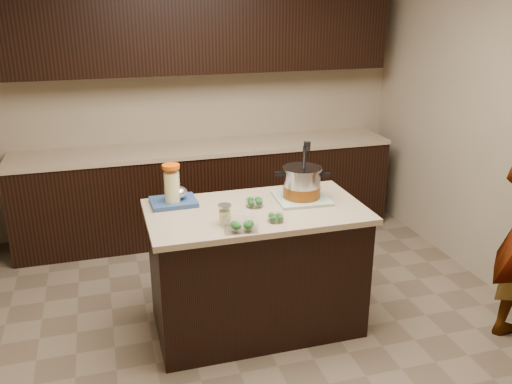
% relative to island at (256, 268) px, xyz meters
% --- Properties ---
extents(ground_plane, '(4.00, 4.00, 0.00)m').
position_rel_island_xyz_m(ground_plane, '(0.00, 0.00, -0.45)').
color(ground_plane, brown).
rests_on(ground_plane, ground).
extents(room_shell, '(4.04, 4.04, 2.72)m').
position_rel_island_xyz_m(room_shell, '(0.00, 0.00, 1.26)').
color(room_shell, tan).
rests_on(room_shell, ground).
extents(back_cabinets, '(3.60, 0.63, 2.33)m').
position_rel_island_xyz_m(back_cabinets, '(0.00, 1.74, 0.49)').
color(back_cabinets, black).
rests_on(back_cabinets, ground).
extents(island, '(1.46, 0.81, 0.90)m').
position_rel_island_xyz_m(island, '(0.00, 0.00, 0.00)').
color(island, black).
rests_on(island, ground).
extents(dish_towel, '(0.38, 0.38, 0.02)m').
position_rel_island_xyz_m(dish_towel, '(0.36, 0.08, 0.46)').
color(dish_towel, '#51764F').
rests_on(dish_towel, island).
extents(stock_pot, '(0.37, 0.35, 0.39)m').
position_rel_island_xyz_m(stock_pot, '(0.36, 0.08, 0.56)').
color(stock_pot, '#B7B7BC').
rests_on(stock_pot, dish_towel).
extents(lemonade_pitcher, '(0.15, 0.15, 0.29)m').
position_rel_island_xyz_m(lemonade_pitcher, '(-0.53, 0.22, 0.58)').
color(lemonade_pitcher, '#E3DF8A').
rests_on(lemonade_pitcher, island).
extents(mason_jar, '(0.09, 0.09, 0.14)m').
position_rel_island_xyz_m(mason_jar, '(-0.26, -0.19, 0.51)').
color(mason_jar, '#E3DF8A').
rests_on(mason_jar, island).
extents(broccoli_tub_left, '(0.15, 0.15, 0.06)m').
position_rel_island_xyz_m(broccoli_tub_left, '(0.00, 0.04, 0.47)').
color(broccoli_tub_left, silver).
rests_on(broccoli_tub_left, island).
extents(broccoli_tub_right, '(0.13, 0.13, 0.05)m').
position_rel_island_xyz_m(broccoli_tub_right, '(0.06, -0.24, 0.47)').
color(broccoli_tub_right, silver).
rests_on(broccoli_tub_right, island).
extents(broccoli_tub_rect, '(0.22, 0.17, 0.07)m').
position_rel_island_xyz_m(broccoli_tub_rect, '(-0.19, -0.30, 0.48)').
color(broccoli_tub_rect, silver).
rests_on(broccoli_tub_rect, island).
extents(blue_tray, '(0.31, 0.25, 0.12)m').
position_rel_island_xyz_m(blue_tray, '(-0.51, 0.25, 0.49)').
color(blue_tray, navy).
rests_on(blue_tray, island).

